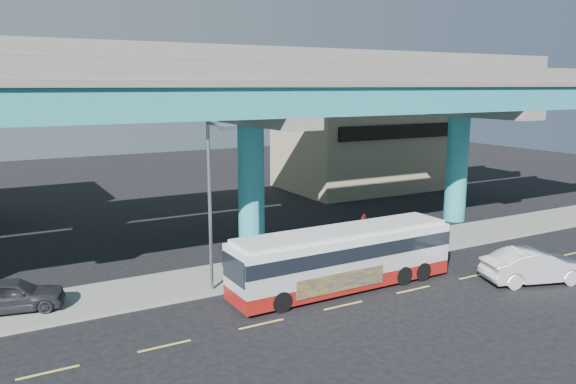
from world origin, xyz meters
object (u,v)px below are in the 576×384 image
parked_car (12,295)px  stop_sign (363,227)px  transit_bus (343,256)px  sedan (535,266)px  street_lamp (214,183)px

parked_car → stop_sign: size_ratio=1.70×
transit_bus → sedan: transit_bus is taller
transit_bus → sedan: bearing=-25.0°
transit_bus → parked_car: transit_bus is taller
transit_bus → parked_car: 14.53m
transit_bus → sedan: (8.62, -3.88, -0.75)m
transit_bus → stop_sign: transit_bus is taller
parked_car → street_lamp: street_lamp is taller
sedan → stop_sign: (-5.48, 6.55, 1.19)m
sedan → parked_car: sedan is taller
street_lamp → stop_sign: bearing=4.8°
parked_car → stop_sign: (17.04, -1.50, 1.16)m
parked_car → stop_sign: bearing=-83.5°
sedan → street_lamp: 16.02m
transit_bus → street_lamp: bearing=160.3°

